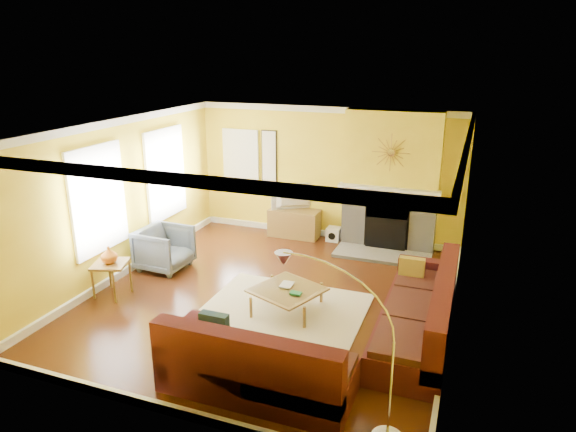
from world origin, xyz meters
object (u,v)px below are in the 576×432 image
at_px(media_console, 294,223).
at_px(arc_lamp, 341,350).
at_px(sectional_sofa, 330,307).
at_px(side_table, 112,279).
at_px(coffee_table, 287,299).
at_px(armchair, 165,248).

xyz_separation_m(media_console, arc_lamp, (2.39, -5.30, 0.65)).
height_order(sectional_sofa, side_table, sectional_sofa).
bearing_deg(media_console, sectional_sofa, -63.43).
relative_size(coffee_table, arc_lamp, 0.49).
relative_size(side_table, arc_lamp, 0.30).
relative_size(armchair, side_table, 1.51).
xyz_separation_m(armchair, arc_lamp, (3.99, -2.90, 0.56)).
distance_m(sectional_sofa, armchair, 3.61).
distance_m(media_console, side_table, 4.02).
distance_m(sectional_sofa, arc_lamp, 1.87).
bearing_deg(arc_lamp, media_console, 114.26).
bearing_deg(side_table, coffee_table, 10.12).
height_order(media_console, arc_lamp, arc_lamp).
height_order(armchair, arc_lamp, arc_lamp).
bearing_deg(coffee_table, media_console, 107.88).
relative_size(coffee_table, side_table, 1.64).
bearing_deg(coffee_table, armchair, 164.93).
distance_m(armchair, side_table, 1.22).
relative_size(media_console, arc_lamp, 0.56).
relative_size(media_console, side_table, 1.88).
bearing_deg(coffee_table, sectional_sofa, -32.01).
xyz_separation_m(armchair, side_table, (-0.20, -1.20, -0.10)).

